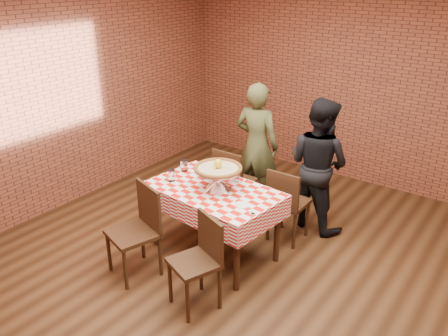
{
  "coord_description": "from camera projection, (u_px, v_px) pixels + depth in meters",
  "views": [
    {
      "loc": [
        2.03,
        -3.0,
        2.81
      ],
      "look_at": [
        -0.48,
        0.44,
        0.95
      ],
      "focal_mm": 36.9,
      "sensor_mm": 36.0,
      "label": 1
    }
  ],
  "objects": [
    {
      "name": "condiment_caddy",
      "position": [
        238.0,
        175.0,
        4.79
      ],
      "size": [
        0.09,
        0.07,
        0.13
      ],
      "primitive_type": "cube",
      "rotation": [
        0.0,
        0.0,
        -0.02
      ],
      "color": "silver",
      "rests_on": "tablecloth"
    },
    {
      "name": "chair_far_right",
      "position": [
        289.0,
        204.0,
        5.05
      ],
      "size": [
        0.39,
        0.39,
        0.86
      ],
      "primitive_type": null,
      "rotation": [
        0.0,
        0.0,
        3.16
      ],
      "color": "#341F11",
      "rests_on": "ground"
    },
    {
      "name": "water_glass_left",
      "position": [
        171.0,
        175.0,
        4.8
      ],
      "size": [
        0.08,
        0.08,
        0.12
      ],
      "primitive_type": "cylinder",
      "rotation": [
        0.0,
        0.0,
        -0.1
      ],
      "color": "white",
      "rests_on": "tablecloth"
    },
    {
      "name": "diner_olive",
      "position": [
        257.0,
        145.0,
        5.71
      ],
      "size": [
        0.6,
        0.42,
        1.57
      ],
      "primitive_type": "imported",
      "rotation": [
        0.0,
        0.0,
        3.22
      ],
      "color": "#464A28",
      "rests_on": "ground"
    },
    {
      "name": "chair_far_left",
      "position": [
        235.0,
        182.0,
        5.54
      ],
      "size": [
        0.4,
        0.4,
        0.88
      ],
      "primitive_type": null,
      "rotation": [
        0.0,
        0.0,
        3.14
      ],
      "color": "#341F11",
      "rests_on": "ground"
    },
    {
      "name": "tablecloth",
      "position": [
        214.0,
        199.0,
        4.69
      ],
      "size": [
        1.44,
        0.96,
        0.23
      ],
      "primitive_type": null,
      "rotation": [
        0.0,
        0.0,
        -0.1
      ],
      "color": "red",
      "rests_on": "table"
    },
    {
      "name": "sweetener_packet_a",
      "position": [
        252.0,
        214.0,
        4.17
      ],
      "size": [
        0.06,
        0.04,
        0.0
      ],
      "primitive_type": "cube",
      "rotation": [
        0.0,
        0.0,
        -0.19
      ],
      "color": "white",
      "rests_on": "tablecloth"
    },
    {
      "name": "chair_near_left",
      "position": [
        133.0,
        233.0,
        4.44
      ],
      "size": [
        0.54,
        0.54,
        0.91
      ],
      "primitive_type": null,
      "rotation": [
        0.0,
        0.0,
        -0.3
      ],
      "color": "#341F11",
      "rests_on": "ground"
    },
    {
      "name": "sweetener_packet_b",
      "position": [
        253.0,
        214.0,
        4.17
      ],
      "size": [
        0.06,
        0.04,
        0.0
      ],
      "primitive_type": "cube",
      "rotation": [
        0.0,
        0.0,
        -0.21
      ],
      "color": "white",
      "rests_on": "tablecloth"
    },
    {
      "name": "pizza_stand",
      "position": [
        218.0,
        179.0,
        4.61
      ],
      "size": [
        0.52,
        0.52,
        0.21
      ],
      "primitive_type": null,
      "rotation": [
        0.0,
        0.0,
        0.09
      ],
      "color": "silver",
      "rests_on": "tablecloth"
    },
    {
      "name": "water_glass_right",
      "position": [
        184.0,
        166.0,
        5.04
      ],
      "size": [
        0.08,
        0.08,
        0.12
      ],
      "primitive_type": "cylinder",
      "rotation": [
        0.0,
        0.0,
        -0.1
      ],
      "color": "white",
      "rests_on": "tablecloth"
    },
    {
      "name": "table",
      "position": [
        214.0,
        222.0,
        4.8
      ],
      "size": [
        1.4,
        0.92,
        0.75
      ],
      "primitive_type": "cube",
      "rotation": [
        0.0,
        0.0,
        -0.1
      ],
      "color": "#341F11",
      "rests_on": "ground"
    },
    {
      "name": "pizza",
      "position": [
        218.0,
        169.0,
        4.56
      ],
      "size": [
        0.52,
        0.52,
        0.03
      ],
      "primitive_type": "cylinder",
      "rotation": [
        0.0,
        0.0,
        0.09
      ],
      "color": "beige",
      "rests_on": "pizza_stand"
    },
    {
      "name": "diner_black",
      "position": [
        318.0,
        164.0,
        5.19
      ],
      "size": [
        0.85,
        0.72,
        1.54
      ],
      "primitive_type": "imported",
      "rotation": [
        0.0,
        0.0,
        2.94
      ],
      "color": "black",
      "rests_on": "ground"
    },
    {
      "name": "side_plate",
      "position": [
        242.0,
        205.0,
        4.32
      ],
      "size": [
        0.16,
        0.16,
        0.01
      ],
      "primitive_type": "cylinder",
      "rotation": [
        0.0,
        0.0,
        -0.1
      ],
      "color": "white",
      "rests_on": "tablecloth"
    },
    {
      "name": "ground",
      "position": [
        237.0,
        285.0,
        4.44
      ],
      "size": [
        6.0,
        6.0,
        0.0
      ],
      "primitive_type": "plane",
      "color": "black",
      "rests_on": "ground"
    },
    {
      "name": "chair_near_right",
      "position": [
        194.0,
        265.0,
        4.01
      ],
      "size": [
        0.49,
        0.49,
        0.86
      ],
      "primitive_type": null,
      "rotation": [
        0.0,
        0.0,
        -0.36
      ],
      "color": "#341F11",
      "rests_on": "ground"
    },
    {
      "name": "lemon",
      "position": [
        218.0,
        164.0,
        4.54
      ],
      "size": [
        0.08,
        0.08,
        0.1
      ],
      "primitive_type": "ellipsoid",
      "rotation": [
        0.0,
        0.0,
        0.09
      ],
      "color": "yellow",
      "rests_on": "pizza"
    },
    {
      "name": "back_wall",
      "position": [
        367.0,
        80.0,
        6.08
      ],
      "size": [
        5.5,
        0.0,
        5.5
      ],
      "primitive_type": "plane",
      "rotation": [
        1.57,
        0.0,
        0.0
      ],
      "color": "brown",
      "rests_on": "ground"
    }
  ]
}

